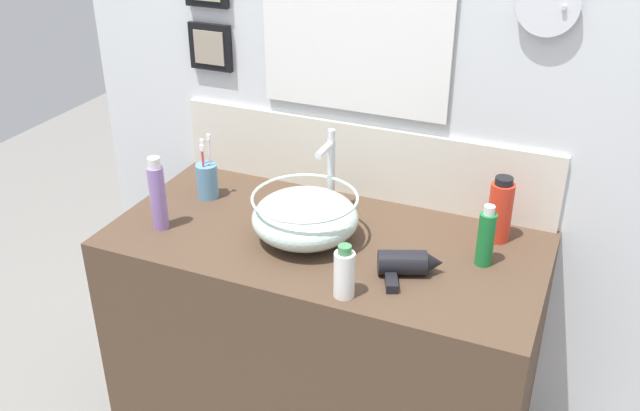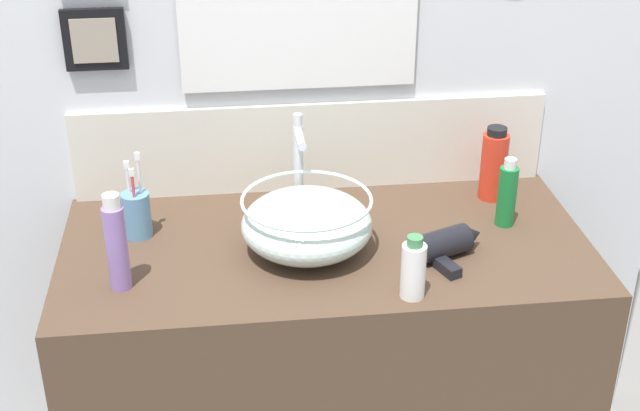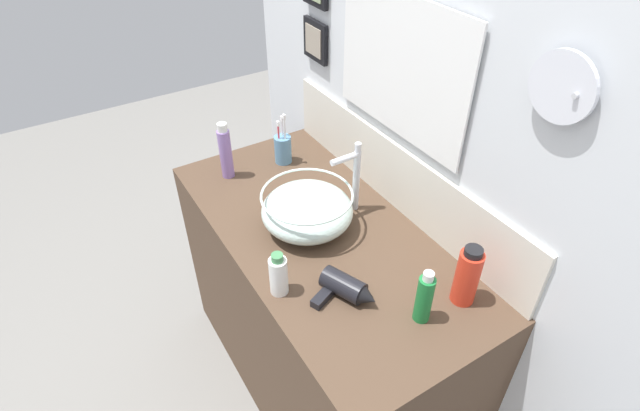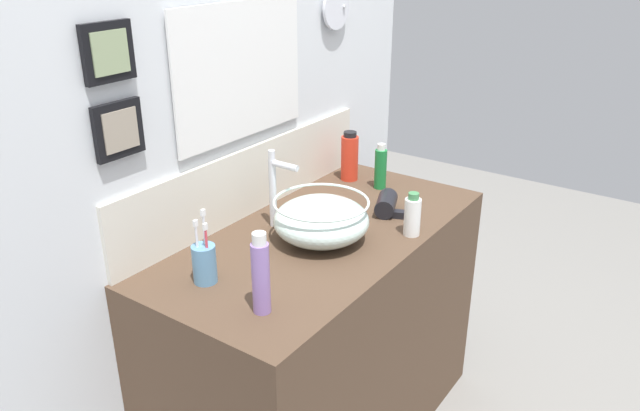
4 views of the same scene
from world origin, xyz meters
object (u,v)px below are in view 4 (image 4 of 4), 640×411
at_px(spray_bottle, 350,157).
at_px(faucet, 275,184).
at_px(soap_dispenser, 412,216).
at_px(toothbrush_cup, 204,263).
at_px(lotion_bottle, 381,168).
at_px(hair_drier, 388,203).
at_px(shampoo_bottle, 261,275).
at_px(glass_bowl_sink, 321,220).

bearing_deg(spray_bottle, faucet, -176.18).
relative_size(soap_dispenser, spray_bottle, 0.74).
height_order(toothbrush_cup, spray_bottle, toothbrush_cup).
bearing_deg(lotion_bottle, hair_drier, -142.91).
bearing_deg(faucet, shampoo_bottle, -145.55).
height_order(faucet, shampoo_bottle, faucet).
bearing_deg(hair_drier, soap_dispenser, -127.41).
xyz_separation_m(glass_bowl_sink, spray_bottle, (0.49, 0.21, 0.02)).
bearing_deg(soap_dispenser, hair_drier, 52.59).
height_order(glass_bowl_sink, lotion_bottle, lotion_bottle).
bearing_deg(spray_bottle, hair_drier, -123.54).
xyz_separation_m(shampoo_bottle, lotion_bottle, (0.89, 0.17, -0.02)).
bearing_deg(soap_dispenser, toothbrush_cup, 150.62).
bearing_deg(soap_dispenser, spray_bottle, 55.03).
relative_size(faucet, lotion_bottle, 1.50).
xyz_separation_m(faucet, spray_bottle, (0.49, 0.03, -0.06)).
distance_m(glass_bowl_sink, spray_bottle, 0.54).
height_order(shampoo_bottle, spray_bottle, shampoo_bottle).
bearing_deg(shampoo_bottle, toothbrush_cup, 83.83).
height_order(toothbrush_cup, soap_dispenser, toothbrush_cup).
height_order(faucet, hair_drier, faucet).
bearing_deg(lotion_bottle, spray_bottle, 86.35).
relative_size(toothbrush_cup, lotion_bottle, 1.22).
xyz_separation_m(shampoo_bottle, spray_bottle, (0.90, 0.31, -0.01)).
xyz_separation_m(hair_drier, spray_bottle, (0.18, 0.27, 0.06)).
bearing_deg(soap_dispenser, lotion_bottle, 44.38).
bearing_deg(hair_drier, spray_bottle, 56.46).
distance_m(lotion_bottle, spray_bottle, 0.14).
height_order(soap_dispenser, spray_bottle, spray_bottle).
xyz_separation_m(faucet, toothbrush_cup, (-0.38, -0.06, -0.09)).
xyz_separation_m(soap_dispenser, spray_bottle, (0.29, 0.42, 0.03)).
distance_m(shampoo_bottle, spray_bottle, 0.95).
distance_m(glass_bowl_sink, shampoo_bottle, 0.42).
height_order(glass_bowl_sink, shampoo_bottle, shampoo_bottle).
distance_m(hair_drier, lotion_bottle, 0.22).
bearing_deg(toothbrush_cup, shampoo_bottle, -96.17).
relative_size(faucet, spray_bottle, 1.35).
bearing_deg(spray_bottle, shampoo_bottle, -160.84).
relative_size(toothbrush_cup, soap_dispenser, 1.48).
distance_m(toothbrush_cup, shampoo_bottle, 0.23).
xyz_separation_m(glass_bowl_sink, shampoo_bottle, (-0.41, -0.10, 0.03)).
distance_m(faucet, toothbrush_cup, 0.40).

